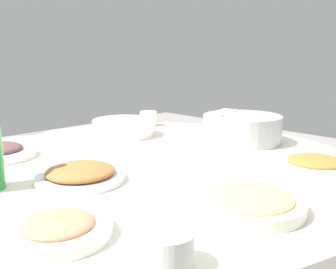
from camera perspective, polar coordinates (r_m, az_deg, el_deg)
round_dining_table at (r=1.21m, az=-2.29°, el=-10.35°), size 1.29×1.29×0.72m
rice_bowl at (r=1.41m, az=11.06°, el=0.97°), size 0.29×0.29×0.11m
soup_bowl at (r=1.51m, az=-6.73°, el=0.97°), size 0.24×0.24×0.07m
dish_noodles at (r=0.82m, az=12.11°, el=-9.80°), size 0.23×0.23×0.04m
dish_stirfry at (r=1.00m, az=-13.05°, el=-5.84°), size 0.23×0.23×0.04m
dish_tofu_braise at (r=1.14m, az=21.24°, el=-4.14°), size 0.20×0.20×0.04m
dish_shrimp at (r=0.72m, az=-16.20°, el=-13.41°), size 0.19×0.19×0.04m
tea_cup_near at (r=0.60m, az=0.11°, el=-17.04°), size 0.08×0.08×0.06m
tea_cup_far at (r=1.71m, az=-2.99°, el=2.40°), size 0.08×0.08×0.07m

